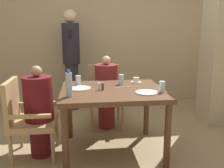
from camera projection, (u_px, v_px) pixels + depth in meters
ground_plane at (112, 150)px, 2.98m from camera, size 16.00×16.00×0.00m
wall_back at (99, 29)px, 4.68m from camera, size 8.00×0.06×2.80m
pillar_stone at (223, 33)px, 3.61m from camera, size 0.45×0.45×2.70m
dining_table at (113, 98)px, 2.84m from camera, size 1.15×0.97×0.75m
chair_left_side at (27, 116)px, 2.77m from camera, size 0.50×0.50×0.89m
diner_in_left_chair at (39, 111)px, 2.77m from camera, size 0.32×0.32×1.04m
chair_far_side at (105, 93)px, 3.72m from camera, size 0.50×0.50×0.89m
diner_in_far_chair at (106, 92)px, 3.57m from camera, size 0.32×0.32×1.05m
standing_host at (71, 57)px, 4.31m from camera, size 0.29×0.33×1.73m
plate_main_left at (147, 92)px, 2.66m from camera, size 0.25×0.25×0.01m
plate_main_right at (80, 88)px, 2.84m from camera, size 0.25×0.25×0.01m
teacup_with_saucer at (136, 80)px, 3.16m from camera, size 0.14×0.14×0.06m
water_bottle at (69, 84)px, 2.49m from camera, size 0.07×0.07×0.27m
glass_tall_near at (162, 87)px, 2.68m from camera, size 0.06×0.06×0.12m
glass_tall_mid at (78, 80)px, 2.99m from camera, size 0.06×0.06×0.12m
glass_tall_far at (121, 79)px, 3.06m from camera, size 0.06×0.06×0.12m
salt_shaker at (99, 86)px, 2.77m from camera, size 0.03×0.03×0.08m
pepper_shaker at (103, 87)px, 2.78m from camera, size 0.03×0.03×0.08m
fork_beside_plate at (125, 87)px, 2.91m from camera, size 0.18×0.07×0.00m
knife_beside_plate at (97, 82)px, 3.15m from camera, size 0.19×0.07×0.00m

